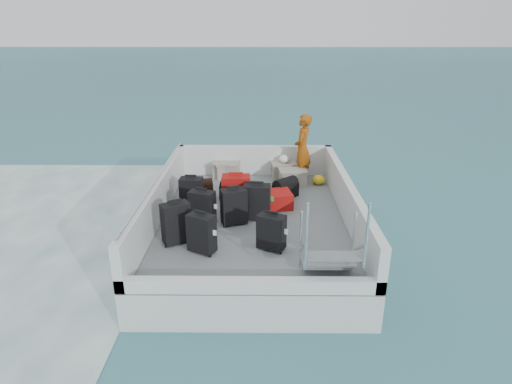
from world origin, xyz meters
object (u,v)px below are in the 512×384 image
(suitcase_3, at_px, (202,234))
(crate_3, at_px, (293,178))
(suitcase_4, at_px, (234,207))
(crate_1, at_px, (227,171))
(suitcase_1, at_px, (202,209))
(suitcase_6, at_px, (271,232))
(suitcase_8, at_px, (271,200))
(passenger, at_px, (302,148))
(suitcase_5, at_px, (236,194))
(suitcase_7, at_px, (257,202))
(crate_0, at_px, (226,170))
(suitcase_2, at_px, (192,193))
(suitcase_0, at_px, (176,223))
(crate_2, at_px, (284,171))

(suitcase_3, bearing_deg, crate_3, 90.30)
(suitcase_4, bearing_deg, crate_1, 78.13)
(suitcase_1, xyz_separation_m, crate_3, (1.74, 2.06, -0.15))
(suitcase_6, distance_m, suitcase_8, 1.68)
(suitcase_8, height_order, passenger, passenger)
(suitcase_5, distance_m, suitcase_7, 0.52)
(suitcase_3, bearing_deg, suitcase_6, 34.22)
(crate_3, bearing_deg, crate_1, 160.15)
(crate_0, bearing_deg, suitcase_7, -72.51)
(suitcase_1, distance_m, suitcase_4, 0.55)
(suitcase_6, bearing_deg, crate_1, 131.10)
(suitcase_6, relative_size, crate_1, 1.13)
(suitcase_3, distance_m, crate_1, 3.56)
(suitcase_4, bearing_deg, suitcase_6, -74.02)
(suitcase_6, xyz_separation_m, passenger, (0.77, 3.21, 0.47))
(crate_3, bearing_deg, suitcase_2, -147.51)
(suitcase_6, distance_m, crate_0, 3.58)
(suitcase_3, xyz_separation_m, suitcase_7, (0.85, 1.23, 0.02))
(suitcase_2, bearing_deg, suitcase_3, -72.93)
(suitcase_0, distance_m, passenger, 3.81)
(suitcase_6, xyz_separation_m, crate_2, (0.38, 3.45, -0.13))
(suitcase_3, distance_m, crate_0, 3.56)
(suitcase_3, relative_size, suitcase_6, 1.09)
(suitcase_0, height_order, crate_3, suitcase_0)
(suitcase_6, bearing_deg, suitcase_2, 158.65)
(suitcase_0, height_order, suitcase_6, suitcase_0)
(suitcase_1, height_order, suitcase_4, suitcase_4)
(suitcase_4, relative_size, suitcase_6, 1.12)
(suitcase_7, distance_m, passenger, 2.36)
(suitcase_5, xyz_separation_m, crate_3, (1.17, 1.45, -0.19))
(suitcase_4, distance_m, suitcase_5, 0.53)
(crate_0, bearing_deg, suitcase_0, -99.89)
(suitcase_1, relative_size, suitcase_2, 1.04)
(suitcase_0, xyz_separation_m, suitcase_5, (0.91, 1.26, 0.02))
(suitcase_2, bearing_deg, suitcase_4, -35.02)
(suitcase_8, distance_m, crate_2, 1.80)
(suitcase_0, distance_m, suitcase_7, 1.59)
(suitcase_5, bearing_deg, crate_3, 50.74)
(suitcase_0, relative_size, suitcase_7, 1.03)
(suitcase_4, bearing_deg, suitcase_2, 122.62)
(crate_3, bearing_deg, suitcase_5, -129.05)
(suitcase_7, bearing_deg, crate_3, 72.41)
(crate_0, bearing_deg, suitcase_1, -94.94)
(suitcase_0, height_order, suitcase_7, suitcase_0)
(suitcase_5, height_order, passenger, passenger)
(suitcase_2, distance_m, suitcase_3, 1.76)
(suitcase_6, distance_m, crate_3, 2.96)
(suitcase_1, height_order, passenger, passenger)
(suitcase_3, xyz_separation_m, suitcase_8, (1.12, 1.78, -0.16))
(suitcase_3, xyz_separation_m, suitcase_5, (0.46, 1.57, 0.04))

